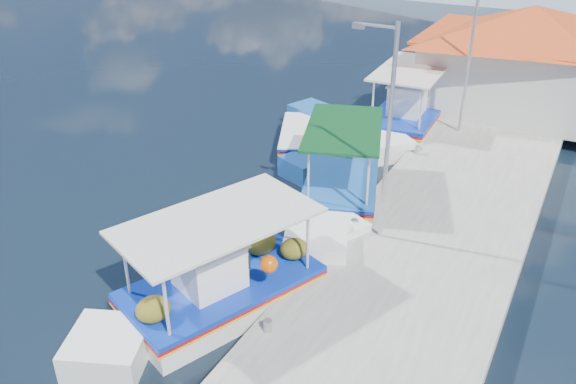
% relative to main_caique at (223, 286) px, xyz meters
% --- Properties ---
extents(ground, '(160.00, 160.00, 0.00)m').
position_rel_main_caique_xyz_m(ground, '(-2.02, 2.16, -0.54)').
color(ground, black).
rests_on(ground, ground).
extents(quay, '(5.00, 44.00, 0.50)m').
position_rel_main_caique_xyz_m(quay, '(3.88, 8.16, -0.29)').
color(quay, '#AEABA2').
rests_on(quay, ground).
extents(bollards, '(0.20, 17.20, 0.30)m').
position_rel_main_caique_xyz_m(bollards, '(1.78, 7.41, 0.11)').
color(bollards, '#A5A8AD').
rests_on(bollards, quay).
extents(main_caique, '(4.52, 7.86, 2.80)m').
position_rel_main_caique_xyz_m(main_caique, '(0.00, 0.00, 0.00)').
color(main_caique, silver).
rests_on(main_caique, ground).
extents(caique_green_canopy, '(3.89, 7.27, 2.87)m').
position_rel_main_caique_xyz_m(caique_green_canopy, '(0.40, 6.54, -0.11)').
color(caique_green_canopy, silver).
rests_on(caique_green_canopy, ground).
extents(caique_blue_hull, '(3.80, 6.27, 1.22)m').
position_rel_main_caique_xyz_m(caique_blue_hull, '(-2.45, 9.73, -0.21)').
color(caique_blue_hull, '#1C55AA').
rests_on(caique_blue_hull, ground).
extents(caique_far, '(2.72, 8.48, 2.97)m').
position_rel_main_caique_xyz_m(caique_far, '(0.31, 13.57, 0.01)').
color(caique_far, silver).
rests_on(caique_far, ground).
extents(harbor_building, '(10.49, 10.49, 4.40)m').
position_rel_main_caique_xyz_m(harbor_building, '(4.18, 17.16, 2.24)').
color(harbor_building, silver).
rests_on(harbor_building, quay).
extents(lamp_post_near, '(1.21, 0.14, 6.00)m').
position_rel_main_caique_xyz_m(lamp_post_near, '(2.49, 4.16, 3.31)').
color(lamp_post_near, '#A5A8AD').
rests_on(lamp_post_near, quay).
extents(lamp_post_far, '(1.21, 0.14, 6.00)m').
position_rel_main_caique_xyz_m(lamp_post_far, '(2.49, 13.16, 3.31)').
color(lamp_post_far, '#A5A8AD').
rests_on(lamp_post_far, quay).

